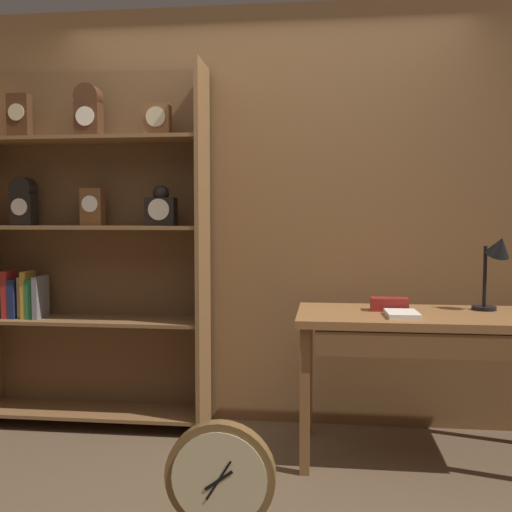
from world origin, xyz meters
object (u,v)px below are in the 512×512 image
at_px(workbench, 425,331).
at_px(desk_lamp, 496,259).
at_px(open_repair_manual, 402,314).
at_px(bookshelf, 88,246).
at_px(round_clock_large, 220,480).
at_px(toolbox_small, 389,304).

height_order(workbench, desk_lamp, desk_lamp).
bearing_deg(open_repair_manual, workbench, 32.18).
distance_m(workbench, open_repair_manual, 0.19).
distance_m(bookshelf, desk_lamp, 2.39).
xyz_separation_m(bookshelf, round_clock_large, (1.06, -1.24, -0.87)).
bearing_deg(toolbox_small, round_clock_large, -127.26).
distance_m(desk_lamp, round_clock_large, 1.88).
relative_size(bookshelf, round_clock_large, 4.53).
relative_size(workbench, desk_lamp, 3.15).
xyz_separation_m(desk_lamp, round_clock_large, (-1.32, -1.04, -0.83)).
bearing_deg(workbench, bookshelf, 170.29).
height_order(desk_lamp, open_repair_manual, desk_lamp).
bearing_deg(open_repair_manual, toolbox_small, 101.72).
bearing_deg(desk_lamp, workbench, -159.94).
bearing_deg(round_clock_large, open_repair_manual, 45.30).
height_order(desk_lamp, toolbox_small, desk_lamp).
height_order(bookshelf, desk_lamp, bookshelf).
bearing_deg(open_repair_manual, desk_lamp, 21.72).
distance_m(workbench, toolbox_small, 0.24).
distance_m(bookshelf, round_clock_large, 1.85).
bearing_deg(round_clock_large, bookshelf, 130.42).
bearing_deg(bookshelf, round_clock_large, -49.58).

